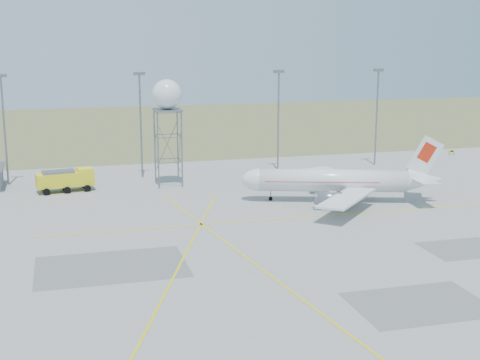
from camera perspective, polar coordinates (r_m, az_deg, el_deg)
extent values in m
plane|color=#A4A49F|center=(73.06, 6.13, -9.82)|extent=(400.00, 400.00, 0.00)
cube|color=#5E693A|center=(206.31, -8.07, 4.53)|extent=(400.00, 120.00, 0.03)
cylinder|color=slate|center=(130.50, -19.44, 3.92)|extent=(0.36, 0.36, 20.00)
cube|color=slate|center=(129.54, -19.77, 8.38)|extent=(2.20, 0.50, 0.60)
cylinder|color=slate|center=(130.98, -8.46, 4.51)|extent=(0.36, 0.36, 20.00)
cube|color=slate|center=(130.02, -8.60, 8.97)|extent=(2.20, 0.50, 0.60)
cylinder|color=slate|center=(137.04, 3.28, 4.97)|extent=(0.36, 0.36, 20.00)
cube|color=slate|center=(136.12, 3.34, 9.23)|extent=(2.20, 0.50, 0.60)
cylinder|color=slate|center=(145.45, 11.57, 5.16)|extent=(0.36, 0.36, 20.00)
cube|color=slate|center=(144.58, 11.75, 9.17)|extent=(2.20, 0.50, 0.60)
cylinder|color=black|center=(159.18, 15.30, 2.08)|extent=(0.10, 0.10, 0.80)
cylinder|color=black|center=(159.79, 15.67, 2.09)|extent=(0.10, 0.10, 0.80)
cube|color=yellow|center=(159.39, 15.49, 2.28)|extent=(1.60, 0.15, 0.50)
cube|color=black|center=(159.33, 15.51, 2.27)|extent=(0.80, 0.03, 0.30)
cylinder|color=black|center=(162.81, 17.43, 2.17)|extent=(0.10, 0.10, 0.80)
cylinder|color=black|center=(163.46, 17.78, 2.18)|extent=(0.10, 0.10, 0.80)
cube|color=yellow|center=(163.05, 17.62, 2.36)|extent=(1.60, 0.15, 0.50)
cube|color=black|center=(162.98, 17.63, 2.36)|extent=(0.80, 0.03, 0.30)
cylinder|color=white|center=(112.72, 7.92, -0.04)|extent=(24.47, 11.06, 3.77)
ellipsoid|color=white|center=(112.24, 1.68, 0.02)|extent=(6.89, 5.43, 3.77)
cube|color=black|center=(112.15, 1.11, 0.31)|extent=(1.99, 2.41, 0.92)
cone|color=white|center=(115.05, 15.41, 0.03)|extent=(6.53, 5.31, 3.77)
cube|color=white|center=(114.31, 15.52, 1.97)|extent=(5.83, 2.11, 7.09)
cube|color=red|center=(114.24, 15.63, 2.29)|extent=(3.19, 1.29, 3.63)
cube|color=white|center=(117.73, 14.89, 0.56)|extent=(4.45, 5.85, 0.17)
cube|color=white|center=(111.98, 15.52, -0.06)|extent=(4.45, 5.85, 0.17)
cube|color=white|center=(121.30, 8.21, 0.37)|extent=(6.63, 15.56, 0.34)
cube|color=white|center=(104.86, 9.08, -1.54)|extent=(13.69, 14.01, 0.34)
cylinder|color=slate|center=(118.34, 7.20, -0.32)|extent=(4.43, 3.27, 2.17)
cylinder|color=slate|center=(107.74, 7.65, -1.58)|extent=(4.43, 3.27, 2.17)
cube|color=red|center=(112.54, 6.96, 0.02)|extent=(19.10, 9.37, 0.11)
cylinder|color=black|center=(112.94, 2.63, -1.55)|extent=(0.83, 0.83, 0.85)
cube|color=black|center=(113.62, 8.81, -1.60)|extent=(2.62, 5.67, 0.85)
cylinder|color=slate|center=(113.52, 8.82, -1.39)|extent=(0.28, 0.28, 1.70)
cylinder|color=slate|center=(121.29, -7.00, 2.52)|extent=(0.26, 0.26, 14.07)
cylinder|color=slate|center=(121.96, -4.98, 2.62)|extent=(0.26, 0.26, 14.07)
cylinder|color=slate|center=(126.16, -5.34, 2.94)|extent=(0.26, 0.26, 14.07)
cylinder|color=slate|center=(125.51, -7.28, 2.84)|extent=(0.26, 0.26, 14.07)
cube|color=slate|center=(122.75, -6.23, 5.97)|extent=(4.93, 4.93, 0.27)
sphere|color=white|center=(122.48, -6.26, 7.28)|extent=(5.41, 5.41, 5.41)
cube|color=yellow|center=(123.02, -14.70, 0.06)|extent=(10.33, 4.70, 2.43)
cube|color=yellow|center=(123.37, -13.10, 0.65)|extent=(3.07, 3.44, 1.55)
cube|color=black|center=(123.48, -12.75, 0.73)|extent=(0.52, 2.86, 1.11)
cube|color=slate|center=(122.58, -15.24, 0.67)|extent=(5.85, 3.41, 0.44)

